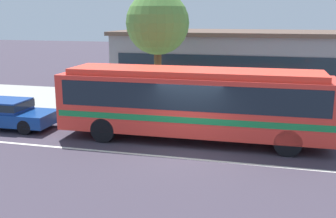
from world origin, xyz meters
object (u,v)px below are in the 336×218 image
object	(u,v)px
sedan_behind_bus	(1,112)
bus_stop_sign	(324,96)
pedestrian_waiting_near_sign	(284,108)
pedestrian_standing_by_tree	(324,111)
transit_bus	(194,100)
pedestrian_walking_along_curb	(101,98)
street_tree_near_stop	(158,24)

from	to	relation	value
sedan_behind_bus	bus_stop_sign	world-z (taller)	bus_stop_sign
pedestrian_waiting_near_sign	pedestrian_standing_by_tree	distance (m)	1.63
sedan_behind_bus	pedestrian_waiting_near_sign	bearing A→B (deg)	9.95
transit_bus	pedestrian_standing_by_tree	xyz separation A→B (m)	(5.16, 2.00, -0.59)
sedan_behind_bus	pedestrian_standing_by_tree	world-z (taller)	pedestrian_standing_by_tree
pedestrian_waiting_near_sign	bus_stop_sign	size ratio (longest dim) A/B	0.66
pedestrian_walking_along_curb	bus_stop_sign	bearing A→B (deg)	-2.82
sedan_behind_bus	bus_stop_sign	distance (m)	14.05
pedestrian_waiting_near_sign	street_tree_near_stop	bearing A→B (deg)	160.17
transit_bus	pedestrian_waiting_near_sign	world-z (taller)	transit_bus
sedan_behind_bus	pedestrian_standing_by_tree	xyz separation A→B (m)	(13.96, 2.25, 0.38)
pedestrian_walking_along_curb	pedestrian_standing_by_tree	bearing A→B (deg)	-1.26
sedan_behind_bus	pedestrian_walking_along_curb	bearing A→B (deg)	33.09
transit_bus	pedestrian_standing_by_tree	world-z (taller)	transit_bus
transit_bus	pedestrian_walking_along_curb	world-z (taller)	transit_bus
sedan_behind_bus	pedestrian_walking_along_curb	xyz separation A→B (m)	(3.79, 2.47, 0.34)
pedestrian_walking_along_curb	street_tree_near_stop	distance (m)	4.63
bus_stop_sign	street_tree_near_stop	world-z (taller)	street_tree_near_stop
bus_stop_sign	street_tree_near_stop	distance (m)	8.60
pedestrian_walking_along_curb	pedestrian_standing_by_tree	world-z (taller)	pedestrian_standing_by_tree
transit_bus	pedestrian_walking_along_curb	size ratio (longest dim) A/B	6.68
sedan_behind_bus	pedestrian_waiting_near_sign	world-z (taller)	pedestrian_waiting_near_sign
pedestrian_walking_along_curb	pedestrian_waiting_near_sign	bearing A→B (deg)	-2.05
transit_bus	bus_stop_sign	distance (m)	5.35
transit_bus	bus_stop_sign	bearing A→B (deg)	18.86
sedan_behind_bus	pedestrian_standing_by_tree	distance (m)	14.15
transit_bus	street_tree_near_stop	world-z (taller)	street_tree_near_stop
sedan_behind_bus	bus_stop_sign	size ratio (longest dim) A/B	1.84
pedestrian_waiting_near_sign	bus_stop_sign	world-z (taller)	bus_stop_sign
pedestrian_walking_along_curb	bus_stop_sign	size ratio (longest dim) A/B	0.63
transit_bus	pedestrian_walking_along_curb	distance (m)	5.52
transit_bus	bus_stop_sign	size ratio (longest dim) A/B	4.18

